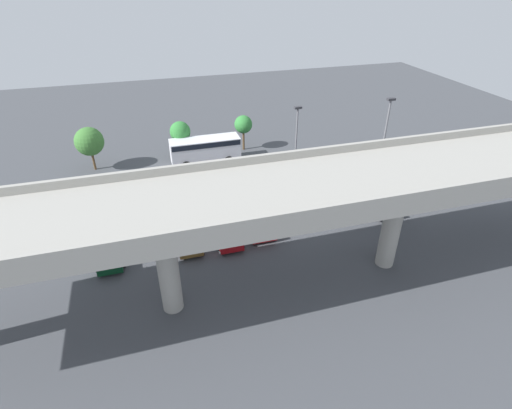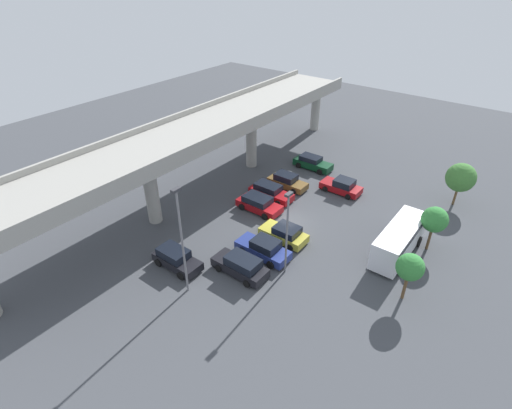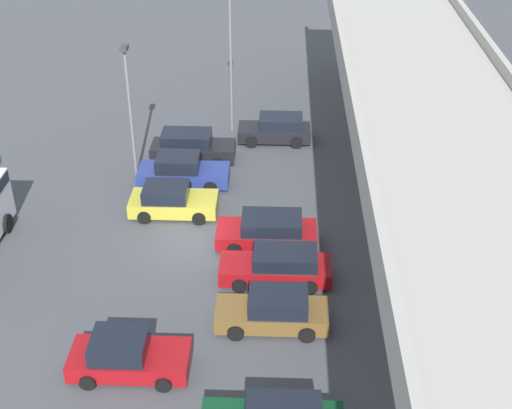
{
  "view_description": "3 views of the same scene",
  "coord_description": "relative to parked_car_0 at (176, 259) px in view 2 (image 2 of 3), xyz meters",
  "views": [
    {
      "loc": [
        7.77,
        29.4,
        18.68
      ],
      "look_at": [
        -0.13,
        2.82,
        1.84
      ],
      "focal_mm": 28.0,
      "sensor_mm": 36.0,
      "label": 1
    },
    {
      "loc": [
        -27.22,
        -16.89,
        22.02
      ],
      "look_at": [
        -0.94,
        3.19,
        1.29
      ],
      "focal_mm": 28.0,
      "sensor_mm": 36.0,
      "label": 2
    },
    {
      "loc": [
        27.58,
        4.07,
        19.02
      ],
      "look_at": [
        -0.39,
        3.0,
        1.94
      ],
      "focal_mm": 50.0,
      "sensor_mm": 36.0,
      "label": 3
    }
  ],
  "objects": [
    {
      "name": "parked_car_7",
      "position": [
        19.39,
        -5.21,
        -0.06
      ],
      "size": [
        2.17,
        4.39,
        1.59
      ],
      "rotation": [
        0.0,
        0.0,
        1.57
      ],
      "color": "maroon",
      "rests_on": "ground_plane"
    },
    {
      "name": "tree_front_left",
      "position": [
        7.8,
        -16.24,
        2.24
      ],
      "size": [
        2.03,
        2.03,
        4.06
      ],
      "color": "brown",
      "rests_on": "ground_plane"
    },
    {
      "name": "parked_car_2",
      "position": [
        5.44,
        -4.95,
        0.0
      ],
      "size": [
        2.15,
        4.84,
        1.7
      ],
      "rotation": [
        0.0,
        0.0,
        1.57
      ],
      "color": "navy",
      "rests_on": "ground_plane"
    },
    {
      "name": "highway_overpass",
      "position": [
        10.97,
        6.6,
        5.92
      ],
      "size": [
        46.76,
        7.22,
        8.13
      ],
      "color": "#9E9B93",
      "rests_on": "ground_plane"
    },
    {
      "name": "ground_plane",
      "position": [
        10.97,
        -3.82,
        -0.78
      ],
      "size": [
        97.47,
        97.47,
        0.0
      ],
      "primitive_type": "plane",
      "color": "#424449"
    },
    {
      "name": "shuttle_bus",
      "position": [
        12.67,
        -13.92,
        0.87
      ],
      "size": [
        7.37,
        2.54,
        2.75
      ],
      "rotation": [
        0.0,
        0.0,
        3.14
      ],
      "color": "silver",
      "rests_on": "ground_plane"
    },
    {
      "name": "tree_front_centre",
      "position": [
        14.96,
        -15.81,
        2.31
      ],
      "size": [
        2.21,
        2.21,
        4.22
      ],
      "color": "brown",
      "rests_on": "ground_plane"
    },
    {
      "name": "parked_car_0",
      "position": [
        0.0,
        0.0,
        0.0
      ],
      "size": [
        2.08,
        4.3,
        1.61
      ],
      "rotation": [
        0.0,
        0.0,
        -1.57
      ],
      "color": "black",
      "rests_on": "ground_plane"
    },
    {
      "name": "parked_car_5",
      "position": [
        13.68,
        0.26,
        -0.04
      ],
      "size": [
        2.05,
        4.82,
        1.53
      ],
      "rotation": [
        0.0,
        0.0,
        -1.57
      ],
      "color": "maroon",
      "rests_on": "ground_plane"
    },
    {
      "name": "lamp_post_near_aisle",
      "position": [
        4.89,
        -7.54,
        3.63
      ],
      "size": [
        0.7,
        0.35,
        7.45
      ],
      "color": "slate",
      "rests_on": "ground_plane"
    },
    {
      "name": "parked_car_6",
      "position": [
        16.67,
        0.12,
        -0.04
      ],
      "size": [
        2.03,
        4.47,
        1.57
      ],
      "rotation": [
        0.0,
        0.0,
        -1.57
      ],
      "color": "brown",
      "rests_on": "ground_plane"
    },
    {
      "name": "parked_car_4",
      "position": [
        10.99,
        -0.23,
        -0.02
      ],
      "size": [
        2.24,
        4.66,
        1.54
      ],
      "rotation": [
        0.0,
        0.0,
        -1.57
      ],
      "color": "maroon",
      "rests_on": "ground_plane"
    },
    {
      "name": "parked_car_1",
      "position": [
        2.54,
        -4.81,
        0.02
      ],
      "size": [
        2.11,
        4.75,
        1.68
      ],
      "rotation": [
        0.0,
        0.0,
        1.57
      ],
      "color": "black",
      "rests_on": "ground_plane"
    },
    {
      "name": "parked_car_8",
      "position": [
        22.39,
        0.26,
        -0.03
      ],
      "size": [
        1.99,
        4.72,
        1.55
      ],
      "rotation": [
        0.0,
        0.0,
        -1.57
      ],
      "color": "#0C381E",
      "rests_on": "ground_plane"
    },
    {
      "name": "tree_front_right",
      "position": [
        24.19,
        -15.62,
        2.35
      ],
      "size": [
        2.91,
        2.91,
        4.59
      ],
      "color": "brown",
      "rests_on": "ground_plane"
    },
    {
      "name": "parked_car_3",
      "position": [
        8.38,
        -5.11,
        -0.05
      ],
      "size": [
        2.21,
        4.34,
        1.54
      ],
      "rotation": [
        0.0,
        0.0,
        1.57
      ],
      "color": "gold",
      "rests_on": "ground_plane"
    },
    {
      "name": "lamp_post_mid_lot",
      "position": [
        -1.44,
        -2.76,
        4.45
      ],
      "size": [
        0.7,
        0.35,
        9.05
      ],
      "color": "slate",
      "rests_on": "ground_plane"
    }
  ]
}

